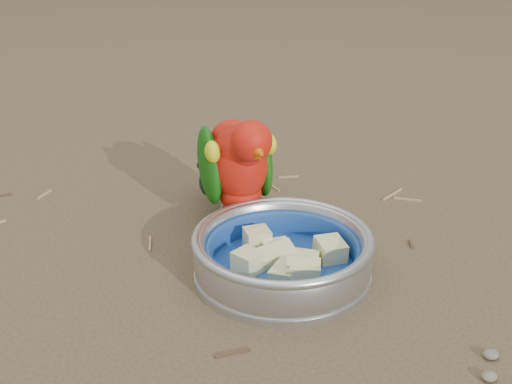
{
  "coord_description": "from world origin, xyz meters",
  "views": [
    {
      "loc": [
        -0.1,
        -0.68,
        0.48
      ],
      "look_at": [
        0.09,
        0.17,
        0.08
      ],
      "focal_mm": 50.0,
      "sensor_mm": 36.0,
      "label": 1
    }
  ],
  "objects": [
    {
      "name": "ground",
      "position": [
        0.0,
        0.0,
        0.0
      ],
      "size": [
        60.0,
        60.0,
        0.0
      ],
      "primitive_type": "plane",
      "color": "brown"
    },
    {
      "name": "ground_debris",
      "position": [
        0.03,
        0.0,
        0.0
      ],
      "size": [
        0.9,
        0.8,
        0.01
      ],
      "primitive_type": null,
      "color": "#9F8150",
      "rests_on": "ground"
    },
    {
      "name": "bowl_wall",
      "position": [
        0.11,
        0.07,
        0.04
      ],
      "size": [
        0.23,
        0.23,
        0.04
      ],
      "primitive_type": null,
      "color": "#B2B2BA",
      "rests_on": "food_bowl"
    },
    {
      "name": "lory_parrot",
      "position": [
        0.08,
        0.22,
        0.09
      ],
      "size": [
        0.13,
        0.23,
        0.17
      ],
      "primitive_type": null,
      "rotation": [
        0.0,
        0.0,
        -3.0
      ],
      "color": "red",
      "rests_on": "ground"
    },
    {
      "name": "food_bowl",
      "position": [
        0.11,
        0.07,
        0.01
      ],
      "size": [
        0.23,
        0.23,
        0.02
      ],
      "primitive_type": "cylinder",
      "color": "#B2B2BA",
      "rests_on": "ground"
    },
    {
      "name": "fruit_wedges",
      "position": [
        0.11,
        0.07,
        0.03
      ],
      "size": [
        0.14,
        0.14,
        0.03
      ],
      "primitive_type": null,
      "color": "beige",
      "rests_on": "food_bowl"
    }
  ]
}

